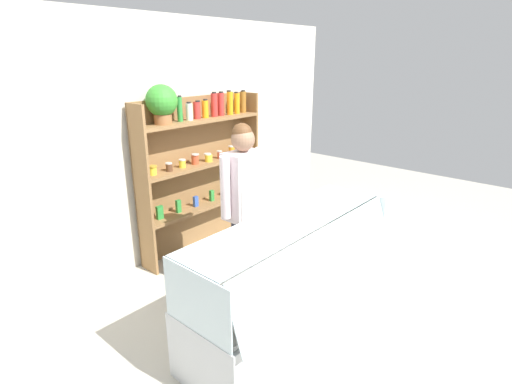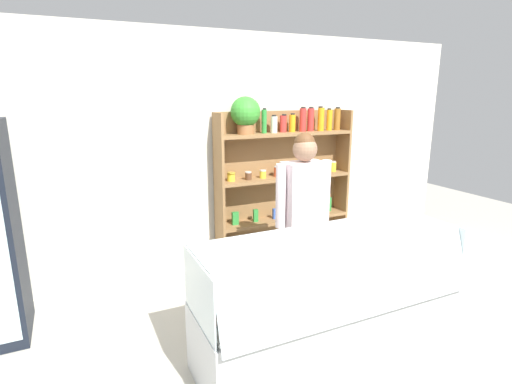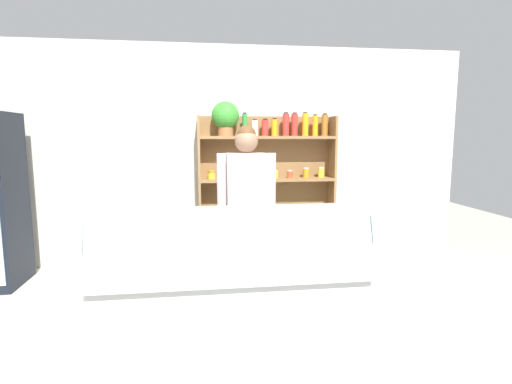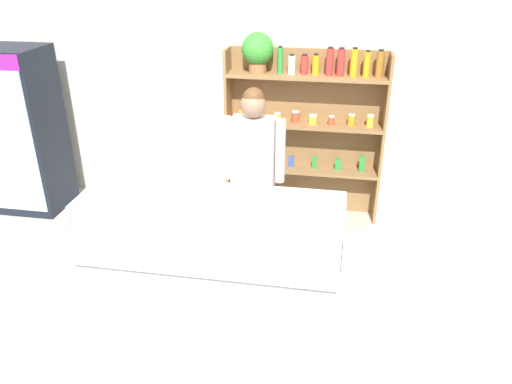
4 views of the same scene
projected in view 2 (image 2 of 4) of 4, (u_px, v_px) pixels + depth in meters
The scene contains 5 objects.
ground_plane at pixel (305, 367), 3.05m from camera, with size 12.00×12.00×0.00m, color #B7B2A3.
back_wall at pixel (212, 155), 4.54m from camera, with size 6.80×0.10×2.70m, color beige.
shelving_unit at pixel (277, 168), 4.70m from camera, with size 1.68×0.33×2.00m.
deli_display_case at pixel (328, 320), 3.12m from camera, with size 2.10×0.74×1.01m.
shop_clerk at pixel (303, 208), 3.69m from camera, with size 0.57×0.25×1.70m.
Camera 2 is at (-1.47, -2.23, 2.04)m, focal length 28.00 mm.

